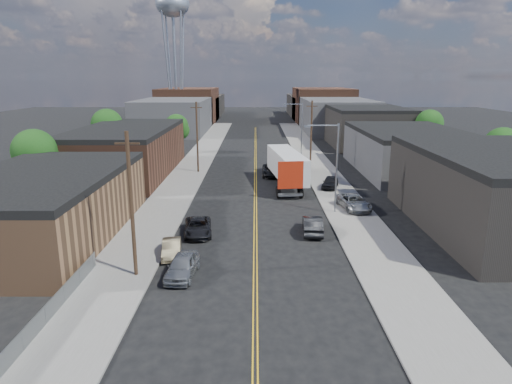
{
  "coord_description": "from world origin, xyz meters",
  "views": [
    {
      "loc": [
        0.02,
        -19.01,
        13.34
      ],
      "look_at": [
        0.06,
        23.79,
        2.5
      ],
      "focal_mm": 32.0,
      "sensor_mm": 36.0,
      "label": 1
    }
  ],
  "objects_px": {
    "car_right_lot_a": "(354,202)",
    "car_right_lot_c": "(330,182)",
    "car_ahead_truck": "(272,170)",
    "car_left_b": "(172,248)",
    "car_left_a": "(182,266)",
    "water_tower": "(173,9)",
    "semi_truck": "(286,164)",
    "car_left_c": "(198,227)",
    "car_right_oncoming": "(312,225)"
  },
  "relations": [
    {
      "from": "car_right_lot_a",
      "to": "car_right_lot_c",
      "type": "bearing_deg",
      "value": 87.66
    },
    {
      "from": "car_left_a",
      "to": "car_right_oncoming",
      "type": "bearing_deg",
      "value": 46.7
    },
    {
      "from": "car_left_a",
      "to": "car_left_c",
      "type": "distance_m",
      "value": 8.57
    },
    {
      "from": "semi_truck",
      "to": "car_left_b",
      "type": "relative_size",
      "value": 4.4
    },
    {
      "from": "water_tower",
      "to": "car_right_lot_a",
      "type": "relative_size",
      "value": 6.95
    },
    {
      "from": "car_left_b",
      "to": "car_right_lot_a",
      "type": "relative_size",
      "value": 0.73
    },
    {
      "from": "car_left_c",
      "to": "car_right_lot_a",
      "type": "relative_size",
      "value": 0.93
    },
    {
      "from": "water_tower",
      "to": "semi_truck",
      "type": "height_order",
      "value": "water_tower"
    },
    {
      "from": "water_tower",
      "to": "car_ahead_truck",
      "type": "height_order",
      "value": "water_tower"
    },
    {
      "from": "semi_truck",
      "to": "car_left_c",
      "type": "xyz_separation_m",
      "value": [
        -8.87,
        -19.71,
        -1.8
      ]
    },
    {
      "from": "car_left_a",
      "to": "car_right_lot_c",
      "type": "xyz_separation_m",
      "value": [
        14.11,
        25.11,
        0.09
      ]
    },
    {
      "from": "car_left_b",
      "to": "car_left_c",
      "type": "xyz_separation_m",
      "value": [
        1.4,
        4.93,
        0.05
      ]
    },
    {
      "from": "semi_truck",
      "to": "car_left_b",
      "type": "height_order",
      "value": "semi_truck"
    },
    {
      "from": "car_ahead_truck",
      "to": "water_tower",
      "type": "bearing_deg",
      "value": 110.53
    },
    {
      "from": "water_tower",
      "to": "car_left_a",
      "type": "relative_size",
      "value": 8.17
    },
    {
      "from": "semi_truck",
      "to": "car_left_a",
      "type": "bearing_deg",
      "value": -114.9
    },
    {
      "from": "water_tower",
      "to": "car_right_oncoming",
      "type": "distance_m",
      "value": 99.57
    },
    {
      "from": "car_right_oncoming",
      "to": "car_right_lot_a",
      "type": "bearing_deg",
      "value": -122.44
    },
    {
      "from": "car_right_oncoming",
      "to": "car_left_c",
      "type": "bearing_deg",
      "value": 5.76
    },
    {
      "from": "car_right_oncoming",
      "to": "car_right_lot_c",
      "type": "distance_m",
      "value": 16.68
    },
    {
      "from": "car_right_lot_a",
      "to": "car_left_c",
      "type": "bearing_deg",
      "value": -162.51
    },
    {
      "from": "water_tower",
      "to": "car_right_lot_c",
      "type": "distance_m",
      "value": 86.39
    },
    {
      "from": "semi_truck",
      "to": "car_left_c",
      "type": "height_order",
      "value": "semi_truck"
    },
    {
      "from": "semi_truck",
      "to": "car_right_lot_c",
      "type": "xyz_separation_m",
      "value": [
        5.24,
        -3.17,
        -1.62
      ]
    },
    {
      "from": "semi_truck",
      "to": "car_right_oncoming",
      "type": "relative_size",
      "value": 3.63
    },
    {
      "from": "water_tower",
      "to": "car_right_lot_c",
      "type": "relative_size",
      "value": 8.81
    },
    {
      "from": "car_ahead_truck",
      "to": "car_left_b",
      "type": "bearing_deg",
      "value": -106.0
    },
    {
      "from": "car_left_a",
      "to": "water_tower",
      "type": "bearing_deg",
      "value": 104.55
    },
    {
      "from": "car_right_lot_a",
      "to": "car_right_lot_c",
      "type": "distance_m",
      "value": 9.21
    },
    {
      "from": "car_right_lot_a",
      "to": "car_ahead_truck",
      "type": "distance_m",
      "value": 18.51
    },
    {
      "from": "water_tower",
      "to": "car_left_c",
      "type": "height_order",
      "value": "water_tower"
    },
    {
      "from": "car_left_a",
      "to": "car_right_lot_a",
      "type": "distance_m",
      "value": 21.97
    },
    {
      "from": "car_left_b",
      "to": "car_right_oncoming",
      "type": "distance_m",
      "value": 12.57
    },
    {
      "from": "car_left_b",
      "to": "semi_truck",
      "type": "bearing_deg",
      "value": 59.76
    },
    {
      "from": "semi_truck",
      "to": "car_right_lot_c",
      "type": "distance_m",
      "value": 6.33
    },
    {
      "from": "semi_truck",
      "to": "car_left_c",
      "type": "bearing_deg",
      "value": -121.71
    },
    {
      "from": "car_left_a",
      "to": "car_ahead_truck",
      "type": "xyz_separation_m",
      "value": [
        7.31,
        32.73,
        0.05
      ]
    },
    {
      "from": "car_ahead_truck",
      "to": "car_left_a",
      "type": "bearing_deg",
      "value": -101.92
    },
    {
      "from": "car_left_a",
      "to": "car_right_oncoming",
      "type": "height_order",
      "value": "same"
    },
    {
      "from": "car_left_a",
      "to": "car_right_oncoming",
      "type": "xyz_separation_m",
      "value": [
        10.0,
        8.94,
        0.0
      ]
    },
    {
      "from": "car_left_b",
      "to": "car_left_c",
      "type": "bearing_deg",
      "value": 66.55
    },
    {
      "from": "car_right_lot_c",
      "to": "car_right_lot_a",
      "type": "bearing_deg",
      "value": -66.63
    },
    {
      "from": "car_left_a",
      "to": "car_right_lot_a",
      "type": "relative_size",
      "value": 0.85
    },
    {
      "from": "water_tower",
      "to": "semi_truck",
      "type": "bearing_deg",
      "value": -70.16
    },
    {
      "from": "water_tower",
      "to": "car_left_b",
      "type": "height_order",
      "value": "water_tower"
    },
    {
      "from": "car_left_c",
      "to": "car_right_oncoming",
      "type": "height_order",
      "value": "car_right_oncoming"
    },
    {
      "from": "semi_truck",
      "to": "car_left_b",
      "type": "bearing_deg",
      "value": -120.11
    },
    {
      "from": "car_left_c",
      "to": "car_right_oncoming",
      "type": "xyz_separation_m",
      "value": [
        10.0,
        0.37,
        0.08
      ]
    },
    {
      "from": "car_right_oncoming",
      "to": "car_ahead_truck",
      "type": "distance_m",
      "value": 23.94
    },
    {
      "from": "car_left_c",
      "to": "car_ahead_truck",
      "type": "distance_m",
      "value": 25.25
    }
  ]
}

